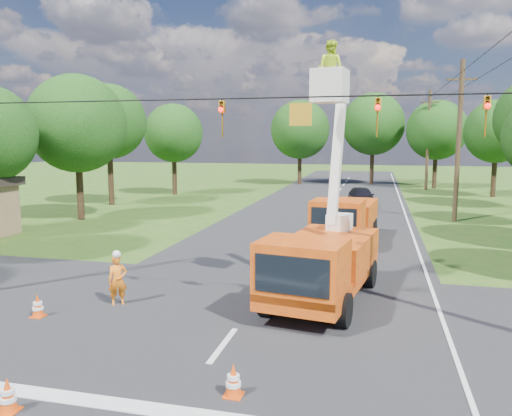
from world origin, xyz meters
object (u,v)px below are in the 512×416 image
(pole_right_mid, at_px, (459,140))
(tree_far_b, at_px, (373,124))
(distant_car, at_px, (361,196))
(pole_right_far, at_px, (428,139))
(tree_left_d, at_px, (77,124))
(bucket_truck, at_px, (323,249))
(traffic_cone_0, at_px, (8,396))
(tree_far_c, at_px, (437,130))
(tree_left_e, at_px, (109,122))
(traffic_cone_4, at_px, (38,306))
(tree_left_f, at_px, (174,133))
(traffic_cone_1, at_px, (233,381))
(tree_right_e, at_px, (497,132))
(second_truck, at_px, (345,218))
(tree_far_a, at_px, (300,130))
(ground_worker, at_px, (118,280))
(traffic_cone_3, at_px, (331,251))
(traffic_cone_2, at_px, (338,266))

(pole_right_mid, distance_m, tree_far_b, 25.65)
(distant_car, bearing_deg, pole_right_far, 57.11)
(tree_left_d, bearing_deg, bucket_truck, -37.19)
(traffic_cone_0, relative_size, tree_far_c, 0.08)
(tree_left_e, bearing_deg, traffic_cone_4, -64.91)
(pole_right_far, height_order, tree_far_c, pole_right_far)
(traffic_cone_0, relative_size, tree_left_d, 0.08)
(traffic_cone_4, height_order, tree_left_f, tree_left_f)
(traffic_cone_1, xyz_separation_m, tree_far_b, (2.05, 49.32, 6.45))
(traffic_cone_4, bearing_deg, tree_right_e, 61.55)
(second_truck, height_order, pole_right_mid, pole_right_mid)
(traffic_cone_1, bearing_deg, pole_right_far, 80.33)
(second_truck, bearing_deg, tree_far_c, 82.64)
(tree_left_f, distance_m, tree_far_a, 16.29)
(second_truck, distance_m, ground_worker, 12.92)
(tree_far_a, bearing_deg, tree_far_b, 14.04)
(traffic_cone_0, relative_size, tree_left_f, 0.08)
(pole_right_mid, distance_m, pole_right_far, 20.00)
(second_truck, xyz_separation_m, traffic_cone_3, (-0.36, -3.63, -0.89))
(traffic_cone_4, bearing_deg, traffic_cone_3, 50.21)
(traffic_cone_2, xyz_separation_m, tree_right_e, (11.52, 29.54, 5.45))
(distant_car, bearing_deg, tree_left_f, 156.48)
(distant_car, relative_size, traffic_cone_1, 6.20)
(tree_left_e, bearing_deg, tree_far_a, 60.67)
(distant_car, distance_m, pole_right_mid, 9.43)
(traffic_cone_1, distance_m, pole_right_mid, 25.90)
(bucket_truck, height_order, tree_right_e, tree_right_e)
(traffic_cone_4, xyz_separation_m, pole_right_far, (14.38, 41.32, 4.75))
(traffic_cone_2, xyz_separation_m, tree_far_c, (7.22, 36.54, 5.70))
(second_truck, relative_size, distant_car, 1.51)
(traffic_cone_3, bearing_deg, traffic_cone_4, -129.79)
(pole_right_mid, xyz_separation_m, tree_far_c, (1.00, 22.00, 0.96))
(distant_car, height_order, pole_right_mid, pole_right_mid)
(pole_right_far, distance_m, tree_left_d, 34.33)
(ground_worker, xyz_separation_m, traffic_cone_1, (5.10, -4.56, -0.45))
(second_truck, xyz_separation_m, traffic_cone_0, (-5.20, -17.42, -0.89))
(bucket_truck, bearing_deg, tree_right_e, 79.41)
(ground_worker, bearing_deg, bucket_truck, -17.81)
(traffic_cone_0, xyz_separation_m, traffic_cone_2, (5.34, 11.36, 0.00))
(distant_car, xyz_separation_m, tree_far_b, (0.50, 19.18, 6.06))
(pole_right_mid, height_order, tree_right_e, pole_right_mid)
(distant_car, distance_m, traffic_cone_1, 30.18)
(tree_left_d, bearing_deg, pole_right_mid, 12.01)
(tree_right_e, bearing_deg, pole_right_mid, -109.46)
(pole_right_far, relative_size, tree_left_f, 1.19)
(traffic_cone_4, height_order, tree_far_b, tree_far_b)
(tree_far_a, bearing_deg, traffic_cone_4, -91.14)
(traffic_cone_0, distance_m, traffic_cone_2, 12.55)
(distant_car, height_order, tree_left_d, tree_left_d)
(traffic_cone_1, relative_size, tree_far_b, 0.07)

